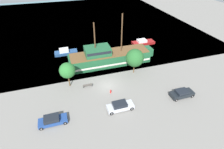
% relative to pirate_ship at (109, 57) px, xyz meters
% --- Properties ---
extents(ground_plane, '(160.00, 160.00, 0.00)m').
position_rel_pirate_ship_xyz_m(ground_plane, '(-2.66, -8.54, -1.79)').
color(ground_plane, gray).
extents(water_surface, '(80.00, 80.00, 0.00)m').
position_rel_pirate_ship_xyz_m(water_surface, '(-2.66, 35.46, -1.79)').
color(water_surface, slate).
rests_on(water_surface, ground).
extents(pirate_ship, '(20.93, 5.07, 11.91)m').
position_rel_pirate_ship_xyz_m(pirate_ship, '(0.00, 0.00, 0.00)').
color(pirate_ship, '#1E5633').
rests_on(pirate_ship, water_surface).
extents(moored_boat_dockside, '(6.67, 2.56, 1.41)m').
position_rel_pirate_ship_xyz_m(moored_boat_dockside, '(12.90, 7.65, -1.26)').
color(moored_boat_dockside, maroon).
rests_on(moored_boat_dockside, water_surface).
extents(moored_boat_outer, '(5.97, 2.26, 1.61)m').
position_rel_pirate_ship_xyz_m(moored_boat_outer, '(-9.80, 8.05, -1.19)').
color(moored_boat_outer, navy).
rests_on(moored_boat_outer, water_surface).
extents(parked_car_curb_front, '(4.44, 1.94, 1.46)m').
position_rel_pirate_ship_xyz_m(parked_car_curb_front, '(9.78, -15.82, -1.05)').
color(parked_car_curb_front, black).
rests_on(parked_car_curb_front, ground_plane).
extents(parked_car_curb_mid, '(4.69, 1.84, 1.52)m').
position_rel_pirate_ship_xyz_m(parked_car_curb_mid, '(-2.52, -15.48, -1.03)').
color(parked_car_curb_mid, '#B7BCC6').
rests_on(parked_car_curb_mid, ground_plane).
extents(parked_car_curb_rear, '(4.49, 1.88, 1.47)m').
position_rel_pirate_ship_xyz_m(parked_car_curb_rear, '(-13.85, -15.14, -1.07)').
color(parked_car_curb_rear, navy).
rests_on(parked_car_curb_rear, ground_plane).
extents(fire_hydrant, '(0.42, 0.25, 0.76)m').
position_rel_pirate_ship_xyz_m(fire_hydrant, '(-2.83, -10.84, -1.38)').
color(fire_hydrant, red).
rests_on(fire_hydrant, ground_plane).
extents(bench_promenade_east, '(1.89, 0.45, 0.85)m').
position_rel_pirate_ship_xyz_m(bench_promenade_east, '(-6.78, -7.66, -1.34)').
color(bench_promenade_east, '#4C4742').
rests_on(bench_promenade_east, ground_plane).
extents(tree_row_east, '(3.15, 3.15, 5.37)m').
position_rel_pirate_ship_xyz_m(tree_row_east, '(-10.23, -6.16, 2.00)').
color(tree_row_east, brown).
rests_on(tree_row_east, ground_plane).
extents(tree_row_mideast, '(3.96, 3.96, 5.80)m').
position_rel_pirate_ship_xyz_m(tree_row_mideast, '(4.28, -5.58, 2.02)').
color(tree_row_mideast, brown).
rests_on(tree_row_mideast, ground_plane).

